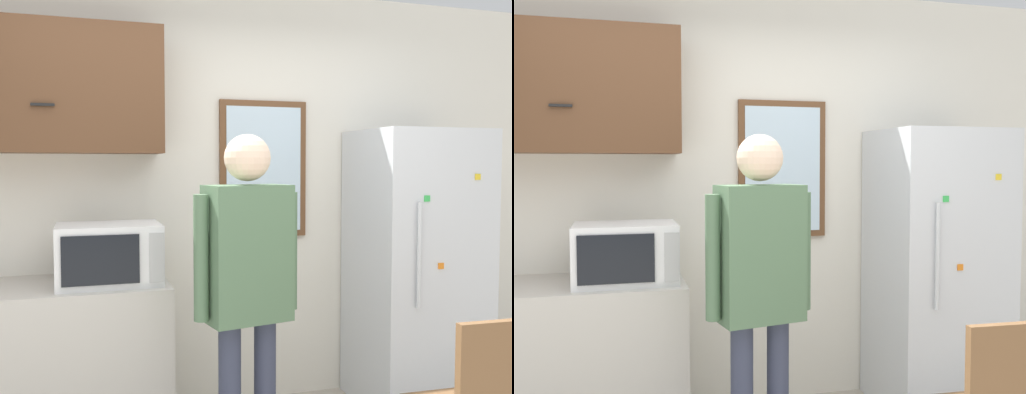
# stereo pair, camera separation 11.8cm
# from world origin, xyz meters

# --- Properties ---
(back_wall) EXTENTS (6.00, 0.06, 2.70)m
(back_wall) POSITION_xyz_m (0.00, 1.76, 1.35)
(back_wall) COLOR silver
(back_wall) RESTS_ON ground_plane
(microwave) EXTENTS (0.55, 0.43, 0.33)m
(microwave) POSITION_xyz_m (-0.53, 1.35, 1.08)
(microwave) COLOR white
(microwave) RESTS_ON counter
(person) EXTENTS (0.55, 0.29, 1.71)m
(person) POSITION_xyz_m (0.10, 0.79, 1.04)
(person) COLOR #33384C
(person) RESTS_ON ground_plane
(refrigerator) EXTENTS (0.75, 0.70, 1.79)m
(refrigerator) POSITION_xyz_m (1.42, 1.38, 0.89)
(refrigerator) COLOR silver
(refrigerator) RESTS_ON ground_plane
(window) EXTENTS (0.59, 0.05, 0.89)m
(window) POSITION_xyz_m (0.47, 1.71, 1.54)
(window) COLOR brown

